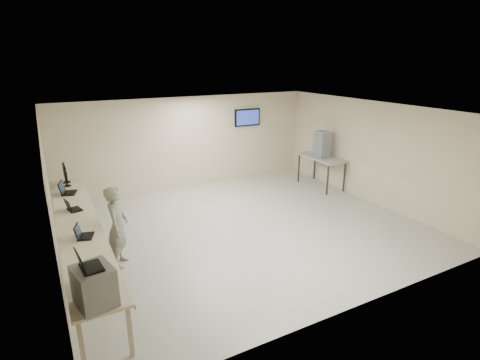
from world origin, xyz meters
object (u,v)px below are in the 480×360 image
workbench (79,226)px  side_table (322,159)px  soldier (118,227)px  equipment_box (94,286)px

workbench → side_table: size_ratio=3.73×
workbench → soldier: soldier is taller
equipment_box → side_table: 8.43m
workbench → soldier: bearing=-25.5°
soldier → workbench: bearing=88.0°
workbench → equipment_box: size_ratio=11.54×
workbench → side_table: (7.19, 1.55, 0.07)m
workbench → soldier: 0.73m
workbench → side_table: 7.35m
workbench → side_table: side_table is taller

